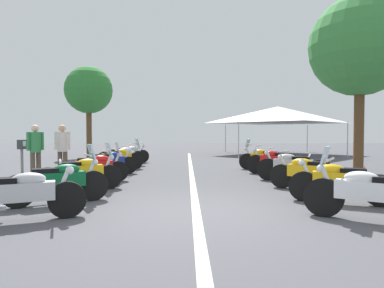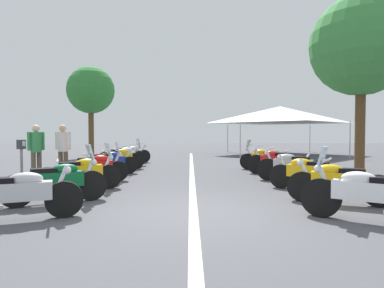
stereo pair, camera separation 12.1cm
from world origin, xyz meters
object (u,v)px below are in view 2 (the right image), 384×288
motorcycle_left_row_7 (130,154)px  traffic_cone_2 (365,178)px  motorcycle_left_row_1 (57,181)px  event_tent (280,115)px  motorcycle_right_row_3 (292,166)px  bystander_1 (36,147)px  bystander_0 (63,147)px  roadside_tree_1 (91,91)px  motorcycle_left_row_6 (123,156)px  parking_meter (22,156)px  roadside_tree_0 (361,46)px  motorcycle_left_row_2 (81,172)px  motorcycle_right_row_0 (369,194)px  motorcycle_right_row_5 (264,158)px  motorcycle_right_row_2 (308,173)px  motorcycle_left_row_5 (118,158)px  motorcycle_right_row_4 (276,161)px  motorcycle_left_row_3 (95,167)px  motorcycle_left_row_0 (15,194)px  motorcycle_right_row_1 (338,182)px  motorcycle_left_row_4 (108,162)px

motorcycle_left_row_7 → traffic_cone_2: (-7.22, -7.35, -0.16)m
motorcycle_left_row_1 → event_tent: (15.02, -8.69, 2.18)m
event_tent → motorcycle_left_row_7: bearing=124.8°
motorcycle_right_row_3 → bystander_1: 7.89m
bystander_0 → bystander_1: (-0.37, 0.70, -0.01)m
roadside_tree_1 → motorcycle_left_row_6: bearing=-151.8°
parking_meter → roadside_tree_0: bearing=27.6°
motorcycle_left_row_2 → motorcycle_right_row_3: (1.47, -5.76, 0.00)m
motorcycle_right_row_0 → traffic_cone_2: 3.55m
traffic_cone_2 → event_tent: event_tent is taller
motorcycle_right_row_5 → motorcycle_right_row_3: bearing=118.2°
motorcycle_right_row_0 → motorcycle_right_row_2: size_ratio=1.08×
motorcycle_left_row_5 → event_tent: event_tent is taller
motorcycle_right_row_5 → parking_meter: parking_meter is taller
motorcycle_right_row_4 → motorcycle_right_row_5: 1.41m
motorcycle_right_row_5 → motorcycle_left_row_3: bearing=53.9°
motorcycle_left_row_6 → motorcycle_right_row_3: size_ratio=0.98×
parking_meter → roadside_tree_1: size_ratio=0.24×
motorcycle_left_row_0 → motorcycle_right_row_0: 5.72m
motorcycle_left_row_2 → motorcycle_right_row_1: 5.96m
motorcycle_right_row_3 → roadside_tree_0: 4.85m
motorcycle_left_row_4 → motorcycle_right_row_4: bearing=-31.7°
motorcycle_left_row_6 → motorcycle_left_row_7: 1.53m
motorcycle_left_row_4 → motorcycle_right_row_1: bearing=-70.6°
roadside_tree_1 → parking_meter: bearing=-170.5°
motorcycle_right_row_3 → traffic_cone_2: (-1.27, -1.47, -0.18)m
motorcycle_left_row_1 → motorcycle_left_row_4: bearing=62.0°
motorcycle_right_row_1 → bystander_1: size_ratio=1.14×
parking_meter → bystander_0: bearing=102.4°
motorcycle_left_row_1 → motorcycle_left_row_4: 4.50m
traffic_cone_2 → roadside_tree_1: (11.48, 10.47, 3.70)m
bystander_1 → motorcycle_left_row_6: bearing=-74.5°
motorcycle_right_row_0 → roadside_tree_1: bearing=-26.0°
motorcycle_right_row_0 → motorcycle_right_row_2: motorcycle_right_row_0 is taller
motorcycle_left_row_7 → motorcycle_right_row_2: 9.41m
bystander_0 → motorcycle_left_row_7: bearing=173.0°
motorcycle_left_row_5 → roadside_tree_0: size_ratio=0.32×
motorcycle_left_row_6 → parking_meter: bearing=-125.5°
motorcycle_right_row_0 → motorcycle_left_row_0: bearing=31.7°
motorcycle_left_row_0 → motorcycle_left_row_6: motorcycle_left_row_6 is taller
motorcycle_left_row_4 → motorcycle_right_row_2: size_ratio=1.06×
motorcycle_right_row_2 → roadside_tree_0: roadside_tree_0 is taller
motorcycle_right_row_4 → motorcycle_right_row_0: bearing=116.5°
motorcycle_right_row_5 → motorcycle_right_row_1: bearing=116.8°
motorcycle_right_row_0 → motorcycle_right_row_1: size_ratio=0.99×
motorcycle_right_row_0 → motorcycle_left_row_1: bearing=18.0°
motorcycle_right_row_2 → motorcycle_right_row_3: 1.46m
motorcycle_left_row_3 → motorcycle_right_row_3: (0.02, -5.81, 0.01)m
motorcycle_right_row_2 → motorcycle_left_row_5: bearing=-5.8°
motorcycle_left_row_1 → roadside_tree_0: bearing=-2.3°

